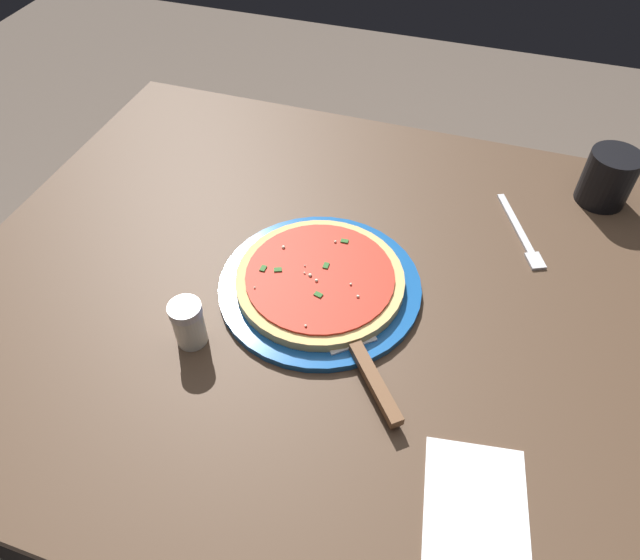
% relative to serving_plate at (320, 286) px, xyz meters
% --- Properties ---
extents(ground_plane, '(5.00, 5.00, 0.00)m').
position_rel_serving_plate_xyz_m(ground_plane, '(-0.04, 0.01, -0.74)').
color(ground_plane, brown).
extents(restaurant_table, '(1.06, 0.95, 0.73)m').
position_rel_serving_plate_xyz_m(restaurant_table, '(-0.04, 0.01, -0.13)').
color(restaurant_table, black).
rests_on(restaurant_table, ground_plane).
extents(serving_plate, '(0.31, 0.31, 0.01)m').
position_rel_serving_plate_xyz_m(serving_plate, '(0.00, 0.00, 0.00)').
color(serving_plate, '#195199').
rests_on(serving_plate, restaurant_table).
extents(pizza, '(0.26, 0.26, 0.02)m').
position_rel_serving_plate_xyz_m(pizza, '(-0.00, 0.00, 0.02)').
color(pizza, '#DBB26B').
rests_on(pizza, serving_plate).
extents(pizza_server, '(0.17, 0.20, 0.01)m').
position_rel_serving_plate_xyz_m(pizza_server, '(0.10, -0.12, 0.01)').
color(pizza_server, silver).
rests_on(pizza_server, serving_plate).
extents(cup_tall_drink, '(0.09, 0.09, 0.10)m').
position_rel_serving_plate_xyz_m(cup_tall_drink, '(0.41, 0.36, 0.04)').
color(cup_tall_drink, black).
rests_on(cup_tall_drink, restaurant_table).
extents(napkin_folded_right, '(0.14, 0.16, 0.00)m').
position_rel_serving_plate_xyz_m(napkin_folded_right, '(0.27, -0.26, -0.00)').
color(napkin_folded_right, white).
rests_on(napkin_folded_right, restaurant_table).
extents(fork, '(0.10, 0.18, 0.00)m').
position_rel_serving_plate_xyz_m(fork, '(0.29, 0.22, -0.00)').
color(fork, silver).
rests_on(fork, restaurant_table).
extents(parmesan_shaker, '(0.05, 0.05, 0.07)m').
position_rel_serving_plate_xyz_m(parmesan_shaker, '(-0.14, -0.15, 0.03)').
color(parmesan_shaker, silver).
rests_on(parmesan_shaker, restaurant_table).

